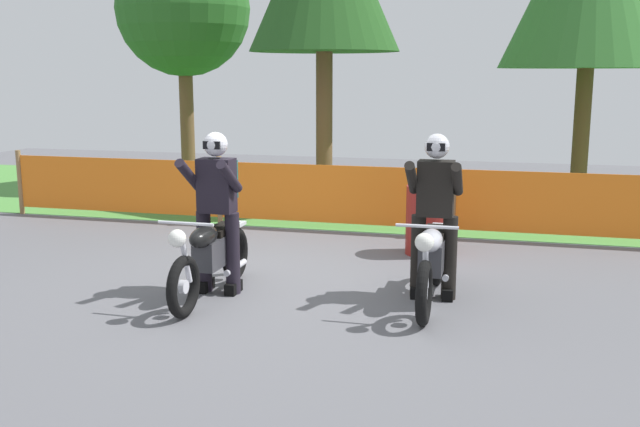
{
  "coord_description": "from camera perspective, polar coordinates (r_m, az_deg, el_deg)",
  "views": [
    {
      "loc": [
        2.47,
        -7.46,
        2.27
      ],
      "look_at": [
        0.68,
        -0.58,
        0.9
      ],
      "focal_mm": 40.8,
      "sensor_mm": 36.0,
      "label": 1
    }
  ],
  "objects": [
    {
      "name": "tree_leftmost",
      "position": [
        15.06,
        -10.67,
        15.41
      ],
      "size": [
        2.63,
        2.63,
        4.84
      ],
      "color": "brown",
      "rests_on": "ground"
    },
    {
      "name": "motorcycle_lead",
      "position": [
        7.32,
        8.76,
        -3.65
      ],
      "size": [
        0.57,
        1.95,
        0.92
      ],
      "rotation": [
        0.0,
        0.0,
        -1.56
      ],
      "color": "black",
      "rests_on": "ground"
    },
    {
      "name": "rider_trailing",
      "position": [
        7.6,
        -8.05,
        0.79
      ],
      "size": [
        0.54,
        0.68,
        1.69
      ],
      "rotation": [
        0.0,
        0.0,
        -1.58
      ],
      "color": "black",
      "rests_on": "ground"
    },
    {
      "name": "motorcycle_trailing",
      "position": [
        7.52,
        -8.56,
        -3.33
      ],
      "size": [
        0.56,
        1.91,
        0.91
      ],
      "rotation": [
        0.0,
        0.0,
        -1.58
      ],
      "color": "black",
      "rests_on": "ground"
    },
    {
      "name": "barrier_fence",
      "position": [
        10.59,
        0.91,
        1.51
      ],
      "size": [
        10.58,
        0.08,
        1.05
      ],
      "color": "olive",
      "rests_on": "ground"
    },
    {
      "name": "grass_verge",
      "position": [
        13.31,
        3.7,
        1.09
      ],
      "size": [
        24.0,
        5.48,
        0.01
      ],
      "primitive_type": "cube",
      "color": "#4C8C3D",
      "rests_on": "ground"
    },
    {
      "name": "oil_drum",
      "position": [
        9.35,
        8.52,
        -0.51
      ],
      "size": [
        0.58,
        0.58,
        0.88
      ],
      "primitive_type": "cylinder",
      "color": "maroon",
      "rests_on": "ground"
    },
    {
      "name": "rider_lead",
      "position": [
        7.42,
        9.02,
        0.53
      ],
      "size": [
        0.54,
        0.67,
        1.69
      ],
      "rotation": [
        0.0,
        0.0,
        -1.56
      ],
      "color": "black",
      "rests_on": "ground"
    },
    {
      "name": "ground",
      "position": [
        8.19,
        -3.58,
        -5.3
      ],
      "size": [
        24.0,
        24.0,
        0.02
      ],
      "primitive_type": "cube",
      "color": "#5B5B60"
    }
  ]
}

